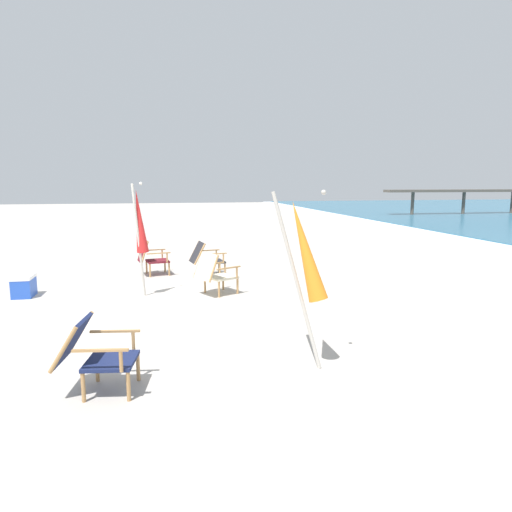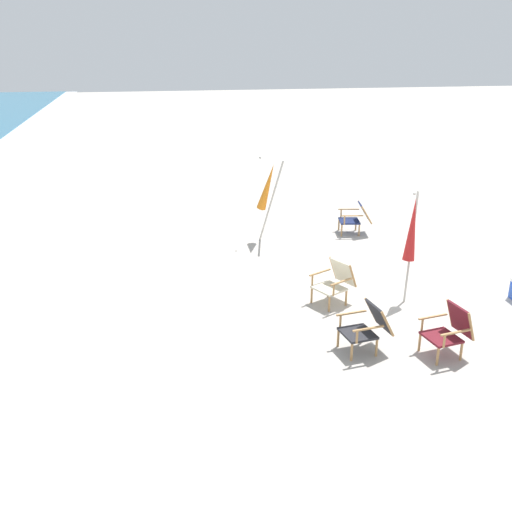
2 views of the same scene
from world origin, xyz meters
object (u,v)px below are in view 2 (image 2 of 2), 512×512
object	(u,v)px
beach_chair_back_right	(335,281)
beach_chair_front_right	(450,329)
beach_chair_mid_center	(356,217)
beach_chair_front_left	(367,326)
umbrella_furled_orange	(268,187)
umbrella_furled_red	(412,230)

from	to	relation	value
beach_chair_back_right	beach_chair_front_right	bearing A→B (deg)	-150.07
beach_chair_back_right	beach_chair_mid_center	bearing A→B (deg)	-23.21
beach_chair_back_right	beach_chair_front_left	bearing A→B (deg)	-179.94
beach_chair_mid_center	umbrella_furled_orange	xyz separation A→B (m)	(-0.25, 2.29, 0.91)
umbrella_furled_orange	beach_chair_back_right	bearing A→B (deg)	-169.58
beach_chair_front_left	umbrella_furled_orange	xyz separation A→B (m)	(5.36, 0.66, 0.91)
beach_chair_front_right	beach_chair_front_left	world-z (taller)	beach_chair_front_right
beach_chair_front_right	umbrella_furled_red	distance (m)	2.21
beach_chair_mid_center	umbrella_furled_red	world-z (taller)	umbrella_furled_red
beach_chair_back_right	umbrella_furled_red	size ratio (longest dim) A/B	0.42
beach_chair_front_right	umbrella_furled_orange	bearing A→B (deg)	18.29
umbrella_furled_red	beach_chair_back_right	bearing A→B (deg)	84.21
beach_chair_mid_center	beach_chair_back_right	world-z (taller)	beach_chair_back_right
beach_chair_mid_center	beach_chair_front_left	xyz separation A→B (m)	(-5.61, 1.63, 0.00)
beach_chair_front_left	umbrella_furled_red	xyz separation A→B (m)	(1.67, -1.34, 0.96)
beach_chair_back_right	umbrella_furled_red	bearing A→B (deg)	-95.79
umbrella_furled_red	beach_chair_front_right	bearing A→B (deg)	176.62
umbrella_furled_orange	beach_chair_front_right	bearing A→B (deg)	-161.71
beach_chair_mid_center	beach_chair_front_right	size ratio (longest dim) A/B	1.03
umbrella_furled_red	umbrella_furled_orange	bearing A→B (deg)	28.39
beach_chair_mid_center	beach_chair_front_right	bearing A→B (deg)	176.06
beach_chair_mid_center	umbrella_furled_orange	bearing A→B (deg)	96.23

